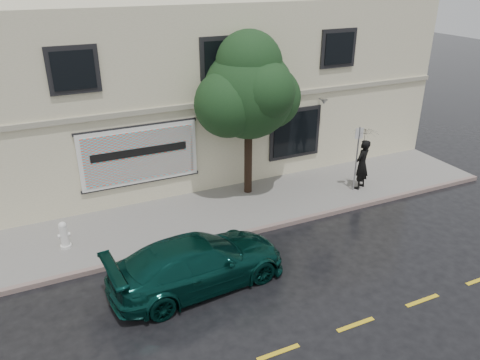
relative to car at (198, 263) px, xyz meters
name	(u,v)px	position (x,y,z in m)	size (l,w,h in m)	color
ground	(285,253)	(2.97, 0.31, -0.72)	(90.00, 90.00, 0.00)	black
sidewalk	(241,207)	(2.97, 3.56, -0.65)	(20.00, 3.50, 0.15)	gray
curb	(263,229)	(2.97, 1.81, -0.65)	(20.00, 0.18, 0.16)	slate
road_marking	(356,325)	(2.97, -3.19, -0.72)	(19.00, 0.12, 0.01)	gold
building	(186,82)	(2.98, 9.31, 2.78)	(20.00, 8.12, 7.00)	beige
billboard	(140,155)	(-0.23, 5.23, 1.33)	(4.30, 0.16, 2.20)	white
car	(198,263)	(0.00, 0.00, 0.00)	(2.20, 4.97, 1.45)	#08322D
pedestrian	(362,164)	(7.85, 2.95, 0.42)	(0.73, 0.48, 2.00)	black
umbrella	(366,130)	(7.85, 2.95, 1.81)	(1.04, 1.04, 0.77)	black
street_tree	(249,94)	(3.70, 4.51, 3.29)	(3.27, 3.27, 5.51)	black
fire_hydrant	(64,235)	(-3.19, 3.31, -0.14)	(0.37, 0.34, 0.90)	silver
sign_pole	(357,153)	(7.50, 2.90, 0.98)	(0.32, 0.08, 2.58)	#97999F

